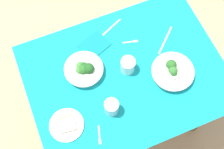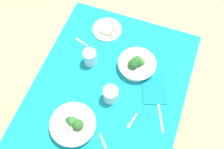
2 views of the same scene
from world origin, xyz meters
name	(u,v)px [view 1 (image 1 of 2)]	position (x,y,z in m)	size (l,w,h in m)	color
ground_plane	(122,112)	(0.00, 0.00, 0.00)	(6.00, 6.00, 0.00)	tan
dining_table	(125,84)	(0.00, 0.00, 0.62)	(1.12, 0.84, 0.76)	teal
broccoli_bowl_far	(172,72)	(-0.24, 0.09, 0.79)	(0.24, 0.24, 0.09)	white
broccoli_bowl_near	(84,70)	(0.21, -0.10, 0.79)	(0.22, 0.22, 0.09)	white
bread_side_plate	(67,125)	(0.41, 0.15, 0.77)	(0.18, 0.18, 0.03)	silver
water_glass_center	(128,65)	(-0.02, -0.03, 0.81)	(0.08, 0.08, 0.09)	silver
water_glass_side	(111,107)	(0.16, 0.16, 0.81)	(0.08, 0.08, 0.10)	silver
fork_by_far_bowl	(99,136)	(0.27, 0.27, 0.76)	(0.04, 0.10, 0.00)	#B7B7BC
fork_by_near_bowl	(131,42)	(-0.11, -0.18, 0.76)	(0.09, 0.03, 0.00)	#B7B7BC
table_knife_left	(109,30)	(-0.02, -0.31, 0.76)	(0.20, 0.01, 0.00)	#B7B7BC
table_knife_right	(165,40)	(-0.30, -0.12, 0.76)	(0.20, 0.01, 0.00)	#B7B7BC
napkin_folded_upper	(94,45)	(0.10, -0.24, 0.76)	(0.16, 0.13, 0.01)	#0F777D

